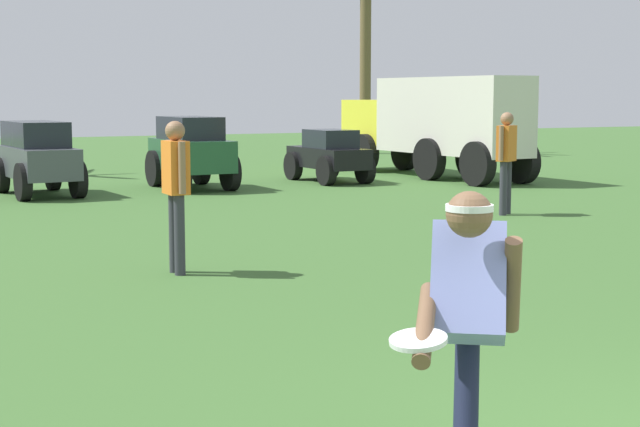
{
  "coord_description": "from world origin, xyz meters",
  "views": [
    {
      "loc": [
        -3.71,
        -2.8,
        1.82
      ],
      "look_at": [
        -0.3,
        3.97,
        0.9
      ],
      "focal_mm": 55.0,
      "sensor_mm": 36.0,
      "label": 1
    }
  ],
  "objects_px": {
    "frisbee_thrower": "(468,318)",
    "teammate_midfield": "(176,182)",
    "box_truck": "(436,122)",
    "palm_tree_far_right": "(366,33)",
    "parked_car_slot_b": "(37,156)",
    "parked_car_slot_d": "(329,155)",
    "frisbee_in_flight": "(418,340)",
    "teammate_near_sideline": "(506,153)",
    "parked_car_slot_c": "(191,151)"
  },
  "relations": [
    {
      "from": "frisbee_in_flight",
      "to": "teammate_near_sideline",
      "type": "height_order",
      "value": "teammate_near_sideline"
    },
    {
      "from": "frisbee_thrower",
      "to": "parked_car_slot_d",
      "type": "bearing_deg",
      "value": 65.12
    },
    {
      "from": "teammate_near_sideline",
      "to": "parked_car_slot_d",
      "type": "distance_m",
      "value": 6.3
    },
    {
      "from": "teammate_midfield",
      "to": "parked_car_slot_d",
      "type": "height_order",
      "value": "teammate_midfield"
    },
    {
      "from": "palm_tree_far_right",
      "to": "frisbee_in_flight",
      "type": "bearing_deg",
      "value": -118.81
    },
    {
      "from": "parked_car_slot_d",
      "to": "box_truck",
      "type": "relative_size",
      "value": 0.37
    },
    {
      "from": "frisbee_thrower",
      "to": "parked_car_slot_d",
      "type": "relative_size",
      "value": 0.63
    },
    {
      "from": "frisbee_in_flight",
      "to": "palm_tree_far_right",
      "type": "distance_m",
      "value": 26.83
    },
    {
      "from": "frisbee_in_flight",
      "to": "palm_tree_far_right",
      "type": "height_order",
      "value": "palm_tree_far_right"
    },
    {
      "from": "parked_car_slot_b",
      "to": "teammate_midfield",
      "type": "bearing_deg",
      "value": -91.69
    },
    {
      "from": "parked_car_slot_b",
      "to": "parked_car_slot_d",
      "type": "bearing_deg",
      "value": 0.77
    },
    {
      "from": "box_truck",
      "to": "teammate_near_sideline",
      "type": "bearing_deg",
      "value": -114.49
    },
    {
      "from": "parked_car_slot_c",
      "to": "teammate_midfield",
      "type": "bearing_deg",
      "value": -110.12
    },
    {
      "from": "box_truck",
      "to": "palm_tree_far_right",
      "type": "bearing_deg",
      "value": 70.67
    },
    {
      "from": "teammate_midfield",
      "to": "palm_tree_far_right",
      "type": "xyz_separation_m",
      "value": [
        11.91,
        17.32,
        2.79
      ]
    },
    {
      "from": "frisbee_thrower",
      "to": "parked_car_slot_d",
      "type": "height_order",
      "value": "frisbee_thrower"
    },
    {
      "from": "box_truck",
      "to": "parked_car_slot_c",
      "type": "bearing_deg",
      "value": -178.79
    },
    {
      "from": "parked_car_slot_d",
      "to": "box_truck",
      "type": "bearing_deg",
      "value": 0.1
    },
    {
      "from": "frisbee_thrower",
      "to": "teammate_midfield",
      "type": "distance_m",
      "value": 5.83
    },
    {
      "from": "teammate_near_sideline",
      "to": "palm_tree_far_right",
      "type": "relative_size",
      "value": 0.25
    },
    {
      "from": "frisbee_thrower",
      "to": "teammate_midfield",
      "type": "relative_size",
      "value": 0.89
    },
    {
      "from": "frisbee_in_flight",
      "to": "teammate_midfield",
      "type": "height_order",
      "value": "teammate_midfield"
    },
    {
      "from": "teammate_midfield",
      "to": "palm_tree_far_right",
      "type": "height_order",
      "value": "palm_tree_far_right"
    },
    {
      "from": "parked_car_slot_c",
      "to": "frisbee_in_flight",
      "type": "bearing_deg",
      "value": -105.62
    },
    {
      "from": "parked_car_slot_c",
      "to": "parked_car_slot_b",
      "type": "bearing_deg",
      "value": 179.29
    },
    {
      "from": "frisbee_in_flight",
      "to": "teammate_near_sideline",
      "type": "relative_size",
      "value": 0.21
    },
    {
      "from": "teammate_near_sideline",
      "to": "parked_car_slot_d",
      "type": "bearing_deg",
      "value": 88.17
    },
    {
      "from": "parked_car_slot_b",
      "to": "parked_car_slot_d",
      "type": "height_order",
      "value": "parked_car_slot_b"
    },
    {
      "from": "parked_car_slot_b",
      "to": "frisbee_in_flight",
      "type": "bearing_deg",
      "value": -94.62
    },
    {
      "from": "box_truck",
      "to": "palm_tree_far_right",
      "type": "relative_size",
      "value": 0.96
    },
    {
      "from": "teammate_near_sideline",
      "to": "teammate_midfield",
      "type": "relative_size",
      "value": 1.0
    },
    {
      "from": "teammate_midfield",
      "to": "palm_tree_far_right",
      "type": "distance_m",
      "value": 21.2
    },
    {
      "from": "frisbee_in_flight",
      "to": "palm_tree_far_right",
      "type": "bearing_deg",
      "value": 61.19
    },
    {
      "from": "parked_car_slot_b",
      "to": "parked_car_slot_c",
      "type": "bearing_deg",
      "value": -0.71
    },
    {
      "from": "teammate_midfield",
      "to": "parked_car_slot_b",
      "type": "xyz_separation_m",
      "value": [
        0.26,
        8.72,
        -0.22
      ]
    },
    {
      "from": "frisbee_thrower",
      "to": "frisbee_in_flight",
      "type": "distance_m",
      "value": 0.49
    },
    {
      "from": "frisbee_in_flight",
      "to": "parked_car_slot_b",
      "type": "height_order",
      "value": "parked_car_slot_b"
    },
    {
      "from": "parked_car_slot_c",
      "to": "palm_tree_far_right",
      "type": "bearing_deg",
      "value": 44.67
    },
    {
      "from": "frisbee_in_flight",
      "to": "parked_car_slot_b",
      "type": "relative_size",
      "value": 0.14
    },
    {
      "from": "frisbee_in_flight",
      "to": "teammate_near_sideline",
      "type": "distance_m",
      "value": 11.06
    },
    {
      "from": "frisbee_in_flight",
      "to": "frisbee_thrower",
      "type": "bearing_deg",
      "value": 29.53
    },
    {
      "from": "teammate_near_sideline",
      "to": "teammate_midfield",
      "type": "xyz_separation_m",
      "value": [
        -6.06,
        -2.51,
        0.0
      ]
    },
    {
      "from": "frisbee_thrower",
      "to": "palm_tree_far_right",
      "type": "xyz_separation_m",
      "value": [
        12.43,
        23.12,
        2.94
      ]
    },
    {
      "from": "parked_car_slot_d",
      "to": "box_truck",
      "type": "xyz_separation_m",
      "value": [
        2.67,
        0.0,
        0.67
      ]
    },
    {
      "from": "frisbee_in_flight",
      "to": "parked_car_slot_c",
      "type": "xyz_separation_m",
      "value": [
        4.12,
        14.73,
        -0.04
      ]
    },
    {
      "from": "box_truck",
      "to": "parked_car_slot_d",
      "type": "bearing_deg",
      "value": -179.9
    },
    {
      "from": "frisbee_thrower",
      "to": "box_truck",
      "type": "relative_size",
      "value": 0.23
    },
    {
      "from": "box_truck",
      "to": "palm_tree_far_right",
      "type": "height_order",
      "value": "palm_tree_far_right"
    },
    {
      "from": "frisbee_in_flight",
      "to": "palm_tree_far_right",
      "type": "xyz_separation_m",
      "value": [
        12.85,
        23.36,
        2.94
      ]
    },
    {
      "from": "parked_car_slot_b",
      "to": "palm_tree_far_right",
      "type": "bearing_deg",
      "value": 36.41
    }
  ]
}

